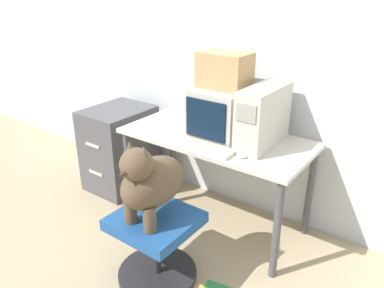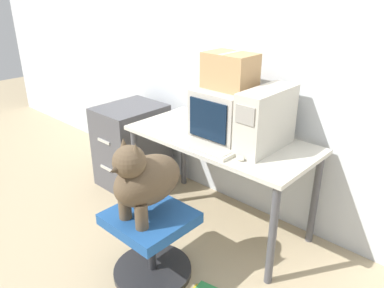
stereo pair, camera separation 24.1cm
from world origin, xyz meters
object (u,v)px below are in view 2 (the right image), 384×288
Objects in this scene: pc_tower at (266,119)px; office_chair at (151,240)px; crt_monitor at (228,112)px; dog at (144,178)px; filing_cabinet at (132,145)px; keyboard at (202,147)px; cardboard_box at (230,71)px.

office_chair is at bearing -111.02° from pc_tower.
crt_monitor reaches higher than dog.
crt_monitor is at bearing 91.96° from dog.
pc_tower reaches higher than filing_cabinet.
crt_monitor reaches higher than keyboard.
pc_tower is at bearing -3.16° from crt_monitor.
cardboard_box is at bearing 90.00° from crt_monitor.
crt_monitor is 1.16m from filing_cabinet.
keyboard is at bearing 89.81° from dog.
cardboard_box reaches higher than keyboard.
office_chair is 1.23m from cardboard_box.
pc_tower is 1.05× the size of keyboard.
keyboard is 0.63× the size of filing_cabinet.
office_chair is 1.28m from filing_cabinet.
office_chair is (-0.29, -0.77, -0.68)m from pc_tower.
keyboard is 0.92× the size of office_chair.
crt_monitor reaches higher than office_chair.
pc_tower is at bearing 44.38° from keyboard.
keyboard reaches higher than filing_cabinet.
pc_tower is 0.45m from keyboard.
dog is 1.34m from filing_cabinet.
office_chair is (0.03, -0.79, -0.65)m from crt_monitor.
cardboard_box reaches higher than pc_tower.
pc_tower is 0.88m from dog.
crt_monitor is 0.83m from dog.
filing_cabinet is at bearing -175.62° from cardboard_box.
filing_cabinet is (-1.06, 0.23, -0.38)m from keyboard.
dog is at bearing -88.04° from crt_monitor.
crt_monitor is 0.87× the size of dog.
cardboard_box is (-0.03, 0.79, 0.94)m from office_chair.
dog reaches higher than office_chair.
cardboard_box reaches higher than office_chair.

